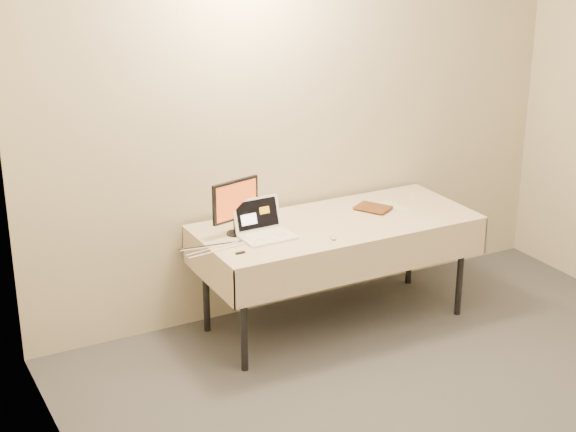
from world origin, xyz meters
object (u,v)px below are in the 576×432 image
table (337,230)px  monitor (235,203)px  book (368,197)px  laptop (263,227)px

table → monitor: 0.74m
monitor → book: (0.94, -0.06, -0.10)m
monitor → book: 0.95m
laptop → book: size_ratio=1.45×
monitor → laptop: bearing=-49.8°
table → book: book is taller
table → monitor: bearing=171.7°
laptop → monitor: (-0.14, 0.10, 0.16)m
table → monitor: monitor is taller
book → monitor: bearing=145.5°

